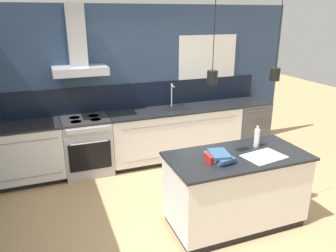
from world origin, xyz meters
TOP-DOWN VIEW (x-y plane):
  - ground_plane at (0.00, 0.00)m, footprint 16.00×16.00m
  - wall_back at (-0.06, 2.00)m, footprint 5.60×2.48m
  - counter_run_left at (-1.87, 1.69)m, footprint 1.01×0.64m
  - counter_run_sink at (0.51, 1.69)m, footprint 2.32×0.64m
  - oven_range at (-1.01, 1.69)m, footprint 0.73×0.66m
  - dishwasher at (1.98, 1.69)m, footprint 0.64×0.65m
  - kitchen_island at (0.46, -0.35)m, footprint 1.63×0.82m
  - bottle_on_island at (0.80, -0.21)m, footprint 0.07×0.07m
  - book_stack at (0.18, -0.41)m, footprint 0.28×0.37m
  - red_supply_box at (0.15, -0.40)m, footprint 0.24×0.17m
  - paper_pile at (0.71, -0.50)m, footprint 0.50×0.39m

SIDE VIEW (x-z plane):
  - ground_plane at x=0.00m, z-range 0.00..0.00m
  - dishwasher at x=1.98m, z-range 0.00..0.91m
  - oven_range at x=-1.01m, z-range 0.00..0.91m
  - kitchen_island at x=0.46m, z-range 0.00..0.91m
  - counter_run_left at x=-1.87m, z-range 0.01..0.92m
  - counter_run_sink at x=0.51m, z-range -0.20..1.12m
  - paper_pile at x=0.71m, z-range 0.91..0.92m
  - red_supply_box at x=0.15m, z-range 0.91..1.00m
  - book_stack at x=0.18m, z-range 0.91..1.01m
  - bottle_on_island at x=0.80m, z-range 0.88..1.18m
  - wall_back at x=-0.06m, z-range 0.06..2.66m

